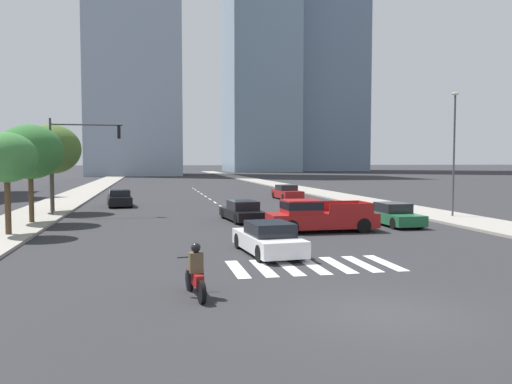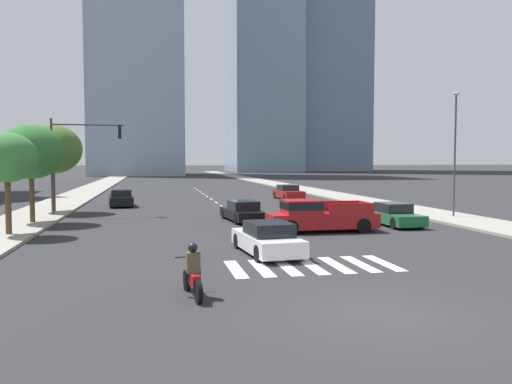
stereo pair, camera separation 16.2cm
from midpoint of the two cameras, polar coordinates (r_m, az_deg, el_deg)
ground_plane at (r=13.15m, az=13.96°, el=-12.91°), size 800.00×800.00×0.00m
sidewalk_east at (r=45.49m, az=12.55°, el=-1.15°), size 4.00×260.00×0.15m
sidewalk_west at (r=42.22m, az=-21.92°, el=-1.68°), size 4.00×260.00×0.15m
crosswalk_near at (r=18.39m, az=6.08°, el=-8.09°), size 5.85×2.94×0.01m
lane_divider_center at (r=45.64m, az=-4.65°, el=-1.15°), size 0.14×50.00×0.01m
motorcycle_lead at (r=14.24m, az=-7.03°, el=-9.13°), size 0.70×2.05×1.49m
pickup_truck at (r=26.93m, az=6.56°, el=-2.67°), size 5.63×2.04×1.67m
sedan_red_0 at (r=49.44m, az=3.34°, el=-0.07°), size 2.10×4.69×1.35m
sedan_green_1 at (r=30.41m, az=14.83°, el=-2.49°), size 1.79×4.35×1.28m
sedan_black_2 at (r=31.53m, az=-1.69°, el=-2.18°), size 2.19×4.89×1.25m
sedan_black_3 at (r=42.95m, az=-14.91°, el=-0.72°), size 2.19×4.47×1.36m
sedan_white_4 at (r=20.45m, az=1.15°, el=-5.22°), size 2.17×4.66×1.29m
traffic_signal_far at (r=35.98m, az=-19.23°, el=4.52°), size 4.86×0.28×6.29m
street_lamp_east at (r=35.23m, az=20.89°, el=4.87°), size 0.50×0.24×7.85m
street_tree_nearest at (r=27.46m, az=-25.97°, el=3.41°), size 2.83×2.83×4.90m
street_tree_second at (r=32.33m, az=-23.79°, el=4.06°), size 3.67×3.67×5.60m
street_tree_third at (r=38.68m, az=-21.78°, el=4.39°), size 4.03×4.03×6.04m
office_tower_right_skyline at (r=201.74m, az=7.54°, el=20.14°), size 24.27×29.48×124.25m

